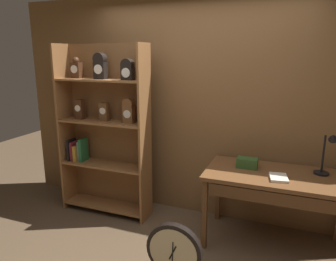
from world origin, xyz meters
TOP-DOWN VIEW (x-y plane):
  - back_wood_panel at (0.00, 1.38)m, footprint 4.80×0.05m
  - bookshelf at (-1.07, 0.99)m, footprint 1.12×0.31m
  - workbench at (0.92, 0.93)m, footprint 1.38×0.73m
  - desk_lamp at (1.36, 1.09)m, footprint 0.19×0.19m
  - toolbox_small at (0.62, 1.03)m, footprint 0.21×0.13m
  - open_repair_manual at (0.94, 0.83)m, footprint 0.19×0.24m
  - round_clock_large at (0.16, 0.08)m, footprint 0.50×0.11m

SIDE VIEW (x-z plane):
  - round_clock_large at x=0.16m, z-range 0.00..0.54m
  - workbench at x=0.92m, z-range 0.30..1.08m
  - open_repair_manual at x=0.94m, z-range 0.77..0.80m
  - toolbox_small at x=0.62m, z-range 0.77..0.88m
  - desk_lamp at x=1.36m, z-range 0.78..1.24m
  - bookshelf at x=-1.07m, z-range 0.03..2.08m
  - back_wood_panel at x=0.00m, z-range 0.00..2.60m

